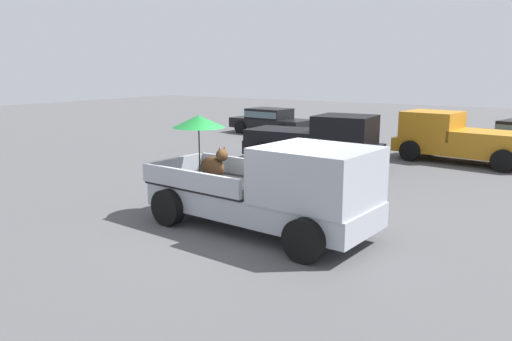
# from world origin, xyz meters

# --- Properties ---
(ground_plane) EXTENTS (80.00, 80.00, 0.00)m
(ground_plane) POSITION_xyz_m (0.00, 0.00, 0.00)
(ground_plane) COLOR #4C4C4F
(pickup_truck_main) EXTENTS (5.17, 2.53, 2.33)m
(pickup_truck_main) POSITION_xyz_m (0.41, -0.02, 0.97)
(pickup_truck_main) COLOR black
(pickup_truck_main) RESTS_ON ground
(pickup_truck_red) EXTENTS (4.93, 2.46, 1.80)m
(pickup_truck_red) POSITION_xyz_m (-2.30, 7.30, 0.87)
(pickup_truck_red) COLOR black
(pickup_truck_red) RESTS_ON ground
(pickup_truck_far) EXTENTS (4.98, 2.61, 1.80)m
(pickup_truck_far) POSITION_xyz_m (1.71, 10.64, 0.87)
(pickup_truck_far) COLOR black
(pickup_truck_far) RESTS_ON ground
(parked_sedan_near) EXTENTS (4.41, 2.21, 1.33)m
(parked_sedan_near) POSITION_xyz_m (-8.34, 13.73, 0.74)
(parked_sedan_near) COLOR black
(parked_sedan_near) RESTS_ON ground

